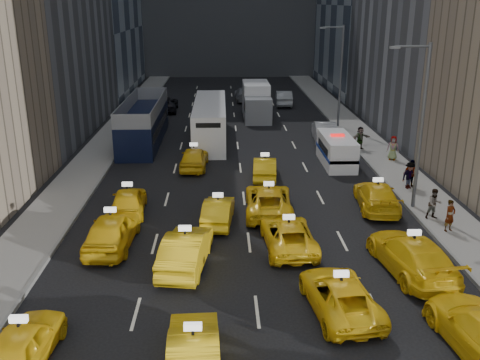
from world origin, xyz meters
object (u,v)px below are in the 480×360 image
(box_truck, at_px, (256,101))
(double_decker, at_px, (144,121))
(city_bus, at_px, (210,121))
(nypd_van, at_px, (337,151))
(pedestrian_0, at_px, (450,216))

(box_truck, bearing_deg, double_decker, -140.55)
(double_decker, relative_size, city_bus, 0.99)
(nypd_van, distance_m, pedestrian_0, 12.32)
(city_bus, distance_m, box_truck, 9.59)
(double_decker, height_order, pedestrian_0, double_decker)
(box_truck, xyz_separation_m, pedestrian_0, (7.77, -27.83, -0.68))
(nypd_van, bearing_deg, pedestrian_0, -73.28)
(nypd_van, relative_size, city_bus, 0.42)
(nypd_van, height_order, city_bus, city_bus)
(double_decker, xyz_separation_m, city_bus, (5.33, 0.68, -0.18))
(box_truck, bearing_deg, city_bus, -121.20)
(nypd_van, xyz_separation_m, city_bus, (-8.99, 7.38, 0.56))
(nypd_van, relative_size, double_decker, 0.43)
(city_bus, bearing_deg, pedestrian_0, -61.58)
(nypd_van, xyz_separation_m, pedestrian_0, (3.15, -11.91, -0.03))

